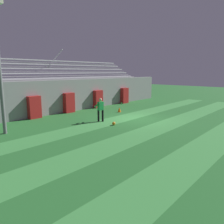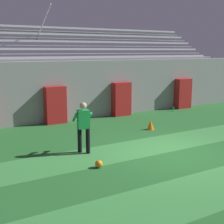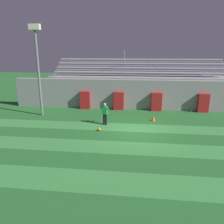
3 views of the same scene
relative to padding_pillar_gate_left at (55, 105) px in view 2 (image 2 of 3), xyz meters
The scene contains 11 objects.
ground_plane 6.26m from the padding_pillar_gate_left, 73.52° to the right, with size 80.00×80.00×0.00m, color #236028.
turf_stripe_far 5.31m from the padding_pillar_gate_left, 70.40° to the right, with size 28.00×1.75×0.01m, color #38843D.
back_wall 1.92m from the padding_pillar_gate_left, 17.36° to the left, with size 24.00×0.60×2.80m, color gray.
padding_pillar_gate_left is the anchor object (origin of this frame).
padding_pillar_gate_right 3.52m from the padding_pillar_gate_left, ahead, with size 0.95×0.44×1.70m, color #B21E1E.
padding_pillar_far_right 7.69m from the padding_pillar_gate_left, ahead, with size 0.95×0.44×1.70m, color #B21E1E.
bleacher_stand 3.45m from the padding_pillar_gate_left, 58.69° to the left, with size 18.00×4.05×5.43m.
goalkeeper 4.49m from the padding_pillar_gate_left, 98.50° to the right, with size 0.64×0.63×1.67m.
soccer_ball 5.98m from the padding_pillar_gate_left, 98.34° to the right, with size 0.22×0.22×0.22m, color orange.
traffic_cone 4.40m from the padding_pillar_gate_left, 45.35° to the right, with size 0.30×0.30×0.42m, color orange.
water_bottle 6.65m from the padding_pillar_gate_left, ahead, with size 0.07×0.07×0.24m, color green.
Camera 2 is at (-6.50, -7.39, 3.28)m, focal length 50.00 mm.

